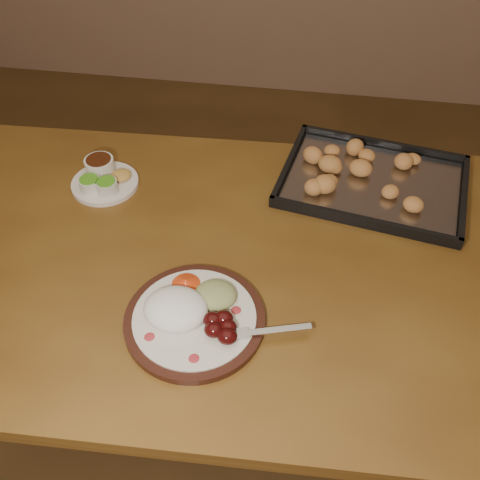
# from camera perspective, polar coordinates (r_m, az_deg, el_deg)

# --- Properties ---
(ground) EXTENTS (4.00, 4.00, 0.00)m
(ground) POSITION_cam_1_polar(r_m,az_deg,el_deg) (1.87, -4.27, -15.88)
(ground) COLOR brown
(ground) RESTS_ON ground
(dining_table) EXTENTS (1.54, 0.96, 0.75)m
(dining_table) POSITION_cam_1_polar(r_m,az_deg,el_deg) (1.28, -2.80, -4.59)
(dining_table) COLOR brown
(dining_table) RESTS_ON ground
(dinner_plate) EXTENTS (0.38, 0.28, 0.07)m
(dinner_plate) POSITION_cam_1_polar(r_m,az_deg,el_deg) (1.08, -5.09, -7.86)
(dinner_plate) COLOR black
(dinner_plate) RESTS_ON dining_table
(condiment_saucer) EXTENTS (0.17, 0.17, 0.06)m
(condiment_saucer) POSITION_cam_1_polar(r_m,az_deg,el_deg) (1.42, -14.41, 6.41)
(condiment_saucer) COLOR silver
(condiment_saucer) RESTS_ON dining_table
(baking_tray) EXTENTS (0.51, 0.41, 0.05)m
(baking_tray) POSITION_cam_1_polar(r_m,az_deg,el_deg) (1.42, 14.02, 6.21)
(baking_tray) COLOR black
(baking_tray) RESTS_ON dining_table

